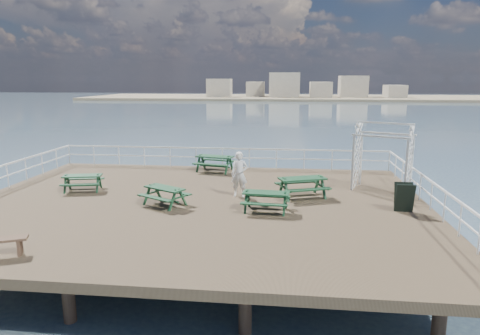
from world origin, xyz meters
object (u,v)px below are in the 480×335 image
trellis_arbor (382,161)px  person (239,174)px  picnic_table_a (83,179)px  picnic_table_b (215,160)px  picnic_table_d (165,192)px  picnic_table_c (302,183)px  picnic_table_e (266,197)px

trellis_arbor → person: size_ratio=1.60×
picnic_table_a → picnic_table_b: 6.79m
picnic_table_a → picnic_table_d: (4.16, -1.72, 0.01)m
trellis_arbor → person: 6.23m
picnic_table_a → picnic_table_c: picnic_table_c is taller
picnic_table_b → trellis_arbor: trellis_arbor is taller
picnic_table_b → picnic_table_e: bearing=-53.4°
picnic_table_e → trellis_arbor: (4.81, 3.52, 0.80)m
picnic_table_c → picnic_table_d: bearing=177.6°
picnic_table_b → picnic_table_e: 7.29m
person → picnic_table_c: bearing=7.2°
picnic_table_c → trellis_arbor: bearing=2.4°
picnic_table_e → person: 2.29m
picnic_table_d → picnic_table_e: bearing=24.6°
picnic_table_d → person: (2.71, 1.58, 0.42)m
picnic_table_a → trellis_arbor: size_ratio=0.62×
picnic_table_c → picnic_table_e: 2.49m
picnic_table_a → trellis_arbor: (12.88, 1.47, 0.82)m
picnic_table_e → picnic_table_c: bearing=60.8°
picnic_table_e → trellis_arbor: size_ratio=0.60×
picnic_table_b → picnic_table_d: picnic_table_b is taller
picnic_table_c → trellis_arbor: size_ratio=0.78×
picnic_table_b → picnic_table_e: picnic_table_b is taller
picnic_table_b → person: size_ratio=1.18×
picnic_table_b → trellis_arbor: 8.47m
picnic_table_a → picnic_table_c: size_ratio=0.80×
picnic_table_a → picnic_table_e: (8.07, -2.05, 0.02)m
picnic_table_d → person: size_ratio=1.11×
picnic_table_a → picnic_table_d: size_ratio=0.89×
picnic_table_d → picnic_table_e: (3.91, -0.33, 0.01)m
picnic_table_a → picnic_table_d: picnic_table_d is taller
picnic_table_a → picnic_table_d: 4.50m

